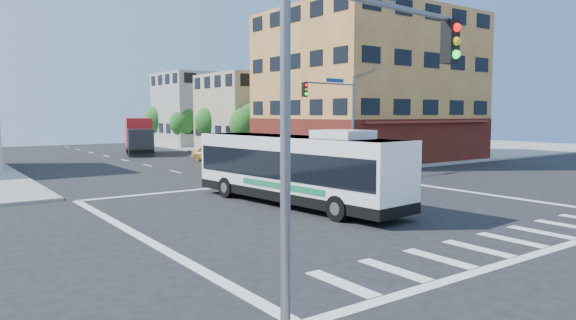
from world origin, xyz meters
TOP-DOWN VIEW (x-y plane):
  - ground at (0.00, 0.00)m, footprint 120.00×120.00m
  - sidewalk_ne at (35.00, 35.00)m, footprint 50.00×50.00m
  - corner_building_ne at (19.99, 18.48)m, footprint 18.10×15.44m
  - building_east_near at (16.98, 33.98)m, footprint 12.06×10.06m
  - building_east_far at (16.98, 47.98)m, footprint 12.06×10.06m
  - signal_mast_ne at (9.08, 10.62)m, footprint 7.91×1.13m
  - signal_mast_sw at (-9.08, -10.64)m, footprint 7.91×1.01m
  - street_tree_a at (11.90, 27.92)m, footprint 3.60×3.60m
  - street_tree_b at (11.90, 35.92)m, footprint 3.80×3.80m
  - street_tree_c at (11.90, 43.92)m, footprint 3.40×3.40m
  - street_tree_d at (11.90, 51.92)m, footprint 4.00×4.00m
  - transit_bus at (-1.09, 2.08)m, footprint 3.92×12.83m
  - box_truck at (3.72, 37.46)m, footprint 4.92×9.16m
  - parked_car at (6.28, 24.98)m, footprint 3.00×4.73m

SIDE VIEW (x-z plane):
  - ground at x=0.00m, z-range 0.00..0.00m
  - sidewalk_ne at x=35.00m, z-range 0.00..0.15m
  - parked_car at x=6.28m, z-range 0.00..1.50m
  - transit_bus at x=-1.09m, z-range -0.04..3.70m
  - box_truck at x=3.72m, z-range -0.06..3.90m
  - street_tree_c at x=11.90m, z-range 0.82..6.11m
  - street_tree_a at x=11.90m, z-range 0.83..6.35m
  - street_tree_b at x=11.90m, z-range 0.85..6.65m
  - street_tree_d at x=11.90m, z-range 0.87..6.90m
  - building_east_near at x=16.98m, z-range 0.01..9.01m
  - signal_mast_ne at x=9.08m, z-range 0.95..9.02m
  - signal_mast_sw at x=-9.08m, z-range 0.95..9.02m
  - building_east_far at x=16.98m, z-range 0.01..10.01m
  - corner_building_ne at x=19.99m, z-range -1.11..12.89m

